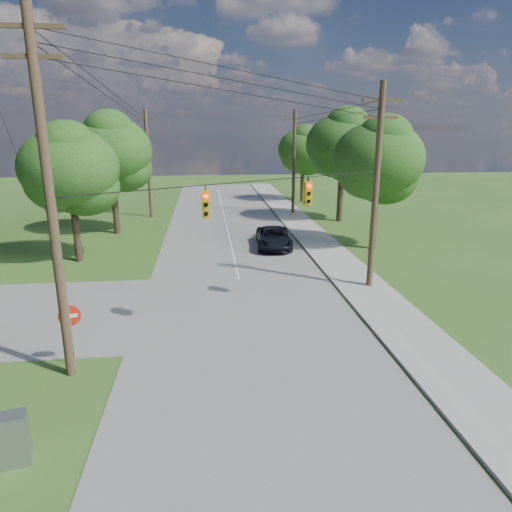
{
  "coord_description": "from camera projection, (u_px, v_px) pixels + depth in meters",
  "views": [
    {
      "loc": [
        0.26,
        -14.47,
        8.3
      ],
      "look_at": [
        2.42,
        5.0,
        2.79
      ],
      "focal_mm": 32.0,
      "sensor_mm": 36.0,
      "label": 1
    }
  ],
  "objects": [
    {
      "name": "sidewalk_east",
      "position": [
        387.0,
        307.0,
        21.75
      ],
      "size": [
        2.6,
        100.0,
        0.12
      ],
      "primitive_type": "cube",
      "color": "#ACAAA1",
      "rests_on": "ground"
    },
    {
      "name": "traffic_signals",
      "position": [
        261.0,
        198.0,
        19.08
      ],
      "size": [
        4.91,
        3.27,
        1.05
      ],
      "color": "gold",
      "rests_on": "ground"
    },
    {
      "name": "do_not_enter_sign",
      "position": [
        70.0,
        322.0,
        16.06
      ],
      "size": [
        0.75,
        0.25,
        2.33
      ],
      "rotation": [
        0.0,
        0.0,
        0.29
      ],
      "color": "gray",
      "rests_on": "ground"
    },
    {
      "name": "pole_north_e",
      "position": [
        294.0,
        162.0,
        44.32
      ],
      "size": [
        2.0,
        0.32,
        10.0
      ],
      "color": "brown",
      "rests_on": "ground"
    },
    {
      "name": "main_road",
      "position": [
        247.0,
        314.0,
        21.05
      ],
      "size": [
        10.0,
        100.0,
        0.03
      ],
      "primitive_type": "cube",
      "color": "gray",
      "rests_on": "ground"
    },
    {
      "name": "power_lines",
      "position": [
        226.0,
        112.0,
        24.79
      ],
      "size": [
        13.93,
        29.62,
        4.93
      ],
      "color": "black",
      "rests_on": "ground"
    },
    {
      "name": "tree_w_mid",
      "position": [
        111.0,
        151.0,
        35.54
      ],
      "size": [
        6.4,
        6.4,
        9.22
      ],
      "color": "#483324",
      "rests_on": "ground"
    },
    {
      "name": "ground",
      "position": [
        204.0,
        372.0,
        16.06
      ],
      "size": [
        140.0,
        140.0,
        0.0
      ],
      "primitive_type": "plane",
      "color": "#355A1E",
      "rests_on": "ground"
    },
    {
      "name": "car_main_north",
      "position": [
        274.0,
        238.0,
        32.61
      ],
      "size": [
        2.74,
        5.31,
        1.43
      ],
      "primitive_type": "imported",
      "rotation": [
        0.0,
        0.0,
        -0.07
      ],
      "color": "black",
      "rests_on": "main_road"
    },
    {
      "name": "control_cabinet",
      "position": [
        13.0,
        440.0,
        11.54
      ],
      "size": [
        0.89,
        0.73,
        1.4
      ],
      "primitive_type": "cube",
      "rotation": [
        0.0,
        0.0,
        0.25
      ],
      "color": "gray",
      "rests_on": "ground"
    },
    {
      "name": "tree_e_near",
      "position": [
        378.0,
        159.0,
        30.95
      ],
      "size": [
        6.2,
        6.2,
        8.81
      ],
      "color": "#483324",
      "rests_on": "ground"
    },
    {
      "name": "pole_north_w",
      "position": [
        148.0,
        163.0,
        42.84
      ],
      "size": [
        2.0,
        0.32,
        10.0
      ],
      "color": "brown",
      "rests_on": "ground"
    },
    {
      "name": "tree_e_mid",
      "position": [
        343.0,
        144.0,
        40.39
      ],
      "size": [
        6.6,
        6.6,
        9.64
      ],
      "color": "#483324",
      "rests_on": "ground"
    },
    {
      "name": "pole_sw",
      "position": [
        50.0,
        197.0,
        14.27
      ],
      "size": [
        2.0,
        0.32,
        12.0
      ],
      "color": "brown",
      "rests_on": "ground"
    },
    {
      "name": "tree_e_far",
      "position": [
        303.0,
        150.0,
        52.04
      ],
      "size": [
        5.8,
        5.8,
        8.32
      ],
      "color": "#483324",
      "rests_on": "ground"
    },
    {
      "name": "pole_ne",
      "position": [
        376.0,
        186.0,
        23.18
      ],
      "size": [
        2.0,
        0.32,
        10.5
      ],
      "color": "brown",
      "rests_on": "ground"
    },
    {
      "name": "tree_w_near",
      "position": [
        70.0,
        168.0,
        27.96
      ],
      "size": [
        6.0,
        6.0,
        8.4
      ],
      "color": "#483324",
      "rests_on": "ground"
    },
    {
      "name": "tree_w_far",
      "position": [
        110.0,
        150.0,
        44.99
      ],
      "size": [
        6.0,
        6.0,
        8.73
      ],
      "color": "#483324",
      "rests_on": "ground"
    }
  ]
}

